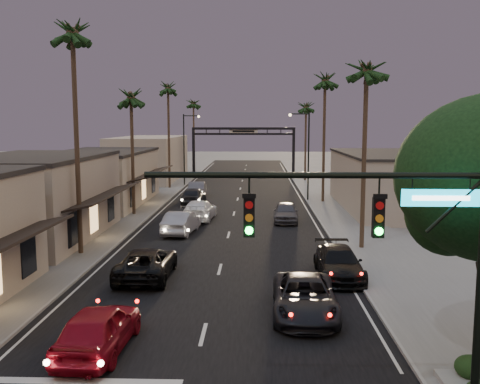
# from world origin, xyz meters

# --- Properties ---
(ground) EXTENTS (200.00, 200.00, 0.00)m
(ground) POSITION_xyz_m (0.00, 40.00, 0.00)
(ground) COLOR slate
(ground) RESTS_ON ground
(road) EXTENTS (14.00, 120.00, 0.02)m
(road) POSITION_xyz_m (0.00, 45.00, 0.00)
(road) COLOR black
(road) RESTS_ON ground
(sidewalk_left) EXTENTS (5.00, 92.00, 0.12)m
(sidewalk_left) POSITION_xyz_m (-9.50, 52.00, 0.06)
(sidewalk_left) COLOR slate
(sidewalk_left) RESTS_ON ground
(sidewalk_right) EXTENTS (5.00, 92.00, 0.12)m
(sidewalk_right) POSITION_xyz_m (9.50, 52.00, 0.06)
(sidewalk_right) COLOR slate
(sidewalk_right) RESTS_ON ground
(storefront_mid) EXTENTS (8.00, 14.00, 5.50)m
(storefront_mid) POSITION_xyz_m (-13.00, 26.00, 2.75)
(storefront_mid) COLOR gray
(storefront_mid) RESTS_ON ground
(storefront_far) EXTENTS (8.00, 16.00, 5.00)m
(storefront_far) POSITION_xyz_m (-13.00, 42.00, 2.50)
(storefront_far) COLOR #B8A68C
(storefront_far) RESTS_ON ground
(storefront_dist) EXTENTS (8.00, 20.00, 6.00)m
(storefront_dist) POSITION_xyz_m (-13.00, 65.00, 3.00)
(storefront_dist) COLOR gray
(storefront_dist) RESTS_ON ground
(building_right) EXTENTS (8.00, 18.00, 5.00)m
(building_right) POSITION_xyz_m (14.00, 40.00, 2.50)
(building_right) COLOR gray
(building_right) RESTS_ON ground
(traffic_signal) EXTENTS (8.51, 0.22, 7.80)m
(traffic_signal) POSITION_xyz_m (5.69, 4.00, 5.08)
(traffic_signal) COLOR black
(traffic_signal) RESTS_ON ground
(arch) EXTENTS (15.20, 0.40, 7.27)m
(arch) POSITION_xyz_m (0.00, 70.00, 5.53)
(arch) COLOR black
(arch) RESTS_ON ground
(streetlight_right) EXTENTS (2.13, 0.30, 9.00)m
(streetlight_right) POSITION_xyz_m (6.92, 45.00, 5.33)
(streetlight_right) COLOR black
(streetlight_right) RESTS_ON ground
(streetlight_left) EXTENTS (2.13, 0.30, 9.00)m
(streetlight_left) POSITION_xyz_m (-6.92, 58.00, 5.33)
(streetlight_left) COLOR black
(streetlight_left) RESTS_ON ground
(palm_lb) EXTENTS (3.20, 3.20, 15.20)m
(palm_lb) POSITION_xyz_m (-8.60, 22.00, 13.39)
(palm_lb) COLOR #38281C
(palm_lb) RESTS_ON ground
(palm_lc) EXTENTS (3.20, 3.20, 12.20)m
(palm_lc) POSITION_xyz_m (-8.60, 36.00, 10.47)
(palm_lc) COLOR #38281C
(palm_lc) RESTS_ON ground
(palm_ld) EXTENTS (3.20, 3.20, 14.20)m
(palm_ld) POSITION_xyz_m (-8.60, 55.00, 12.42)
(palm_ld) COLOR #38281C
(palm_ld) RESTS_ON ground
(palm_ra) EXTENTS (3.20, 3.20, 13.20)m
(palm_ra) POSITION_xyz_m (8.60, 24.00, 11.44)
(palm_ra) COLOR #38281C
(palm_ra) RESTS_ON ground
(palm_rb) EXTENTS (3.20, 3.20, 14.20)m
(palm_rb) POSITION_xyz_m (8.60, 44.00, 12.42)
(palm_rb) COLOR #38281C
(palm_rb) RESTS_ON ground
(palm_rc) EXTENTS (3.20, 3.20, 12.20)m
(palm_rc) POSITION_xyz_m (8.60, 64.00, 10.47)
(palm_rc) COLOR #38281C
(palm_rc) RESTS_ON ground
(palm_far) EXTENTS (3.20, 3.20, 13.20)m
(palm_far) POSITION_xyz_m (-8.30, 78.00, 11.44)
(palm_far) COLOR #38281C
(palm_far) RESTS_ON ground
(oncoming_red) EXTENTS (2.21, 5.04, 1.69)m
(oncoming_red) POSITION_xyz_m (-3.46, 8.37, 0.84)
(oncoming_red) COLOR maroon
(oncoming_red) RESTS_ON ground
(oncoming_pickup) EXTENTS (2.61, 5.60, 1.55)m
(oncoming_pickup) POSITION_xyz_m (-3.63, 17.31, 0.78)
(oncoming_pickup) COLOR black
(oncoming_pickup) RESTS_ON ground
(oncoming_silver) EXTENTS (2.32, 5.17, 1.65)m
(oncoming_silver) POSITION_xyz_m (-3.40, 28.38, 0.82)
(oncoming_silver) COLOR #98999E
(oncoming_silver) RESTS_ON ground
(oncoming_white) EXTENTS (2.68, 5.77, 1.63)m
(oncoming_white) POSITION_xyz_m (-2.71, 33.88, 0.81)
(oncoming_white) COLOR white
(oncoming_white) RESTS_ON ground
(oncoming_dgrey) EXTENTS (2.26, 4.99, 1.66)m
(oncoming_dgrey) POSITION_xyz_m (-4.20, 42.46, 0.83)
(oncoming_dgrey) COLOR black
(oncoming_dgrey) RESTS_ON ground
(oncoming_grey_far) EXTENTS (1.92, 4.96, 1.61)m
(oncoming_grey_far) POSITION_xyz_m (-4.46, 48.09, 0.81)
(oncoming_grey_far) COLOR #535358
(oncoming_grey_far) RESTS_ON ground
(curbside_near) EXTENTS (2.77, 5.69, 1.56)m
(curbside_near) POSITION_xyz_m (3.98, 12.15, 0.78)
(curbside_near) COLOR black
(curbside_near) RESTS_ON ground
(curbside_black) EXTENTS (2.24, 5.36, 1.55)m
(curbside_black) POSITION_xyz_m (6.20, 17.65, 0.77)
(curbside_black) COLOR black
(curbside_black) RESTS_ON ground
(curbside_grey) EXTENTS (2.09, 4.73, 1.58)m
(curbside_grey) POSITION_xyz_m (4.32, 33.18, 0.79)
(curbside_grey) COLOR #48484D
(curbside_grey) RESTS_ON ground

